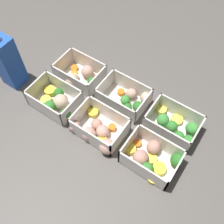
{
  "coord_description": "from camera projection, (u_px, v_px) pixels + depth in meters",
  "views": [
    {
      "loc": [
        -0.25,
        0.37,
        0.74
      ],
      "look_at": [
        0.0,
        0.0,
        0.02
      ],
      "focal_mm": 42.0,
      "sensor_mm": 36.0,
      "label": 1
    }
  ],
  "objects": [
    {
      "name": "juice_carton",
      "position": [
        8.0,
        62.0,
        0.86
      ],
      "size": [
        0.07,
        0.07,
        0.2
      ],
      "color": "blue",
      "rests_on": "ground_plane"
    },
    {
      "name": "container_near_right",
      "position": [
        80.0,
        76.0,
        0.92
      ],
      "size": [
        0.16,
        0.13,
        0.07
      ],
      "color": "silver",
      "rests_on": "ground_plane"
    },
    {
      "name": "container_near_left",
      "position": [
        175.0,
        126.0,
        0.81
      ],
      "size": [
        0.16,
        0.12,
        0.07
      ],
      "color": "silver",
      "rests_on": "ground_plane"
    },
    {
      "name": "container_near_center",
      "position": [
        129.0,
        99.0,
        0.87
      ],
      "size": [
        0.17,
        0.12,
        0.07
      ],
      "color": "silver",
      "rests_on": "ground_plane"
    },
    {
      "name": "container_far_left",
      "position": [
        152.0,
        158.0,
        0.76
      ],
      "size": [
        0.17,
        0.13,
        0.07
      ],
      "color": "silver",
      "rests_on": "ground_plane"
    },
    {
      "name": "ground_plane",
      "position": [
        112.0,
        116.0,
        0.86
      ],
      "size": [
        4.0,
        4.0,
        0.0
      ],
      "primitive_type": "plane",
      "color": "#56514C"
    },
    {
      "name": "container_far_right",
      "position": [
        56.0,
        101.0,
        0.86
      ],
      "size": [
        0.16,
        0.11,
        0.07
      ],
      "color": "silver",
      "rests_on": "ground_plane"
    },
    {
      "name": "container_far_center",
      "position": [
        98.0,
        131.0,
        0.8
      ],
      "size": [
        0.19,
        0.14,
        0.07
      ],
      "color": "silver",
      "rests_on": "ground_plane"
    }
  ]
}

